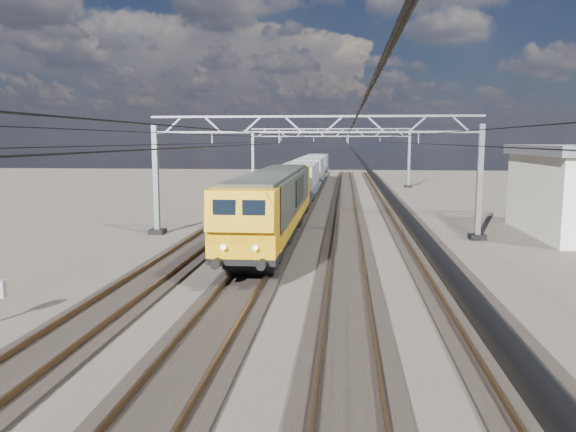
# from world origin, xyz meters

# --- Properties ---
(ground) EXTENTS (160.00, 160.00, 0.00)m
(ground) POSITION_xyz_m (0.00, 0.00, 0.00)
(ground) COLOR black
(ground) RESTS_ON ground
(track_outer_west) EXTENTS (2.60, 140.00, 0.30)m
(track_outer_west) POSITION_xyz_m (-6.00, 0.00, 0.07)
(track_outer_west) COLOR black
(track_outer_west) RESTS_ON ground
(track_loco) EXTENTS (2.60, 140.00, 0.30)m
(track_loco) POSITION_xyz_m (-2.00, 0.00, 0.07)
(track_loco) COLOR black
(track_loco) RESTS_ON ground
(track_inner_east) EXTENTS (2.60, 140.00, 0.30)m
(track_inner_east) POSITION_xyz_m (2.00, 0.00, 0.07)
(track_inner_east) COLOR black
(track_inner_east) RESTS_ON ground
(track_outer_east) EXTENTS (2.60, 140.00, 0.30)m
(track_outer_east) POSITION_xyz_m (6.00, 0.00, 0.07)
(track_outer_east) COLOR black
(track_outer_east) RESTS_ON ground
(catenary_gantry_mid) EXTENTS (19.90, 0.90, 7.11)m
(catenary_gantry_mid) POSITION_xyz_m (0.00, 4.00, 3.91)
(catenary_gantry_mid) COLOR #8D949A
(catenary_gantry_mid) RESTS_ON ground
(catenary_gantry_far) EXTENTS (19.90, 0.90, 7.11)m
(catenary_gantry_far) POSITION_xyz_m (0.00, 40.00, 3.91)
(catenary_gantry_far) COLOR #8D949A
(catenary_gantry_far) RESTS_ON ground
(overhead_wires) EXTENTS (12.03, 140.00, 0.53)m
(overhead_wires) POSITION_xyz_m (0.00, 8.00, 5.75)
(overhead_wires) COLOR black
(overhead_wires) RESTS_ON ground
(locomotive) EXTENTS (2.76, 21.10, 3.62)m
(locomotive) POSITION_xyz_m (-2.00, 1.43, 2.33)
(locomotive) COLOR black
(locomotive) RESTS_ON ground
(hopper_wagon_lead) EXTENTS (3.38, 13.00, 3.25)m
(hopper_wagon_lead) POSITION_xyz_m (-2.00, 19.12, 2.23)
(hopper_wagon_lead) COLOR black
(hopper_wagon_lead) RESTS_ON ground
(hopper_wagon_mid) EXTENTS (3.38, 13.00, 3.25)m
(hopper_wagon_mid) POSITION_xyz_m (-2.00, 33.32, 2.23)
(hopper_wagon_mid) COLOR black
(hopper_wagon_mid) RESTS_ON ground
(hopper_wagon_third) EXTENTS (3.38, 13.00, 3.25)m
(hopper_wagon_third) POSITION_xyz_m (-2.00, 47.52, 2.23)
(hopper_wagon_third) COLOR black
(hopper_wagon_third) RESTS_ON ground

